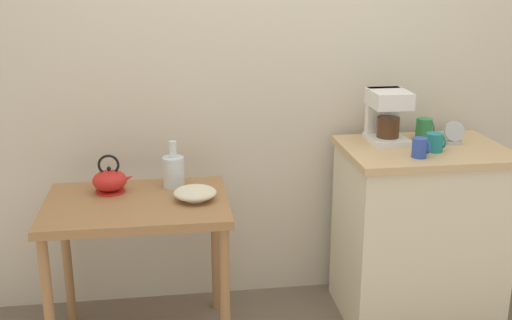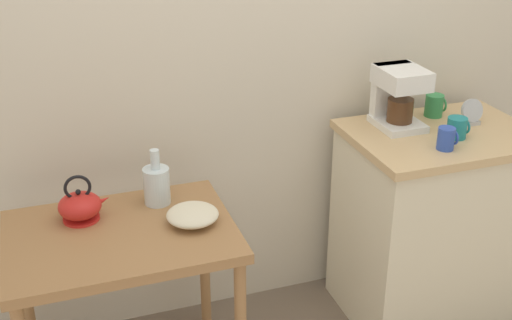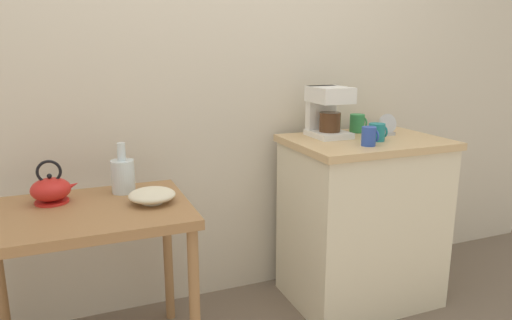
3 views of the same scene
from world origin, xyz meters
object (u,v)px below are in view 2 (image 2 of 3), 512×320
(table_clock, at_px, (472,113))
(glass_carafe_vase, at_px, (157,184))
(bowl_stoneware, at_px, (193,215))
(coffee_maker, at_px, (398,94))
(mug_dark_teal, at_px, (457,128))
(mug_tall_green, at_px, (435,105))
(teakettle, at_px, (80,206))
(mug_blue, at_px, (447,138))

(table_clock, bearing_deg, glass_carafe_vase, 177.60)
(bowl_stoneware, bearing_deg, table_clock, 6.25)
(coffee_maker, height_order, mug_dark_teal, coffee_maker)
(mug_tall_green, bearing_deg, teakettle, -175.68)
(mug_tall_green, distance_m, mug_blue, 0.37)
(coffee_maker, bearing_deg, mug_blue, -77.95)
(coffee_maker, bearing_deg, table_clock, -17.11)
(bowl_stoneware, distance_m, teakettle, 0.42)
(mug_dark_teal, bearing_deg, bowl_stoneware, -178.37)
(teakettle, xyz_separation_m, mug_tall_green, (1.57, 0.12, 0.17))
(mug_dark_teal, height_order, table_clock, table_clock)
(glass_carafe_vase, relative_size, mug_dark_teal, 2.56)
(glass_carafe_vase, relative_size, mug_tall_green, 2.27)
(glass_carafe_vase, bearing_deg, mug_blue, -12.68)
(bowl_stoneware, bearing_deg, mug_blue, -2.99)
(teakettle, relative_size, table_clock, 1.71)
(mug_tall_green, bearing_deg, mug_blue, -115.37)
(mug_blue, bearing_deg, teakettle, 171.38)
(coffee_maker, xyz_separation_m, mug_blue, (0.06, -0.29, -0.10))
(teakettle, xyz_separation_m, coffee_maker, (1.35, 0.08, 0.26))
(teakettle, distance_m, glass_carafe_vase, 0.30)
(teakettle, relative_size, glass_carafe_vase, 0.87)
(teakettle, height_order, coffee_maker, coffee_maker)
(bowl_stoneware, bearing_deg, mug_tall_green, 13.26)
(bowl_stoneware, height_order, table_clock, table_clock)
(teakettle, relative_size, mug_tall_green, 1.97)
(teakettle, height_order, mug_tall_green, mug_tall_green)
(bowl_stoneware, height_order, glass_carafe_vase, glass_carafe_vase)
(coffee_maker, bearing_deg, teakettle, -176.74)
(glass_carafe_vase, bearing_deg, coffee_maker, 2.15)
(mug_tall_green, bearing_deg, glass_carafe_vase, -176.35)
(bowl_stoneware, relative_size, glass_carafe_vase, 0.86)
(glass_carafe_vase, relative_size, mug_blue, 2.47)
(mug_tall_green, relative_size, mug_blue, 1.09)
(teakettle, bearing_deg, mug_dark_teal, -4.82)
(coffee_maker, relative_size, mug_dark_teal, 2.96)
(teakettle, distance_m, mug_tall_green, 1.58)
(mug_tall_green, xyz_separation_m, table_clock, (0.10, -0.14, 0.00))
(coffee_maker, bearing_deg, bowl_stoneware, -166.17)
(bowl_stoneware, xyz_separation_m, mug_tall_green, (1.18, 0.28, 0.19))
(bowl_stoneware, distance_m, table_clock, 1.30)
(coffee_maker, distance_m, mug_tall_green, 0.24)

